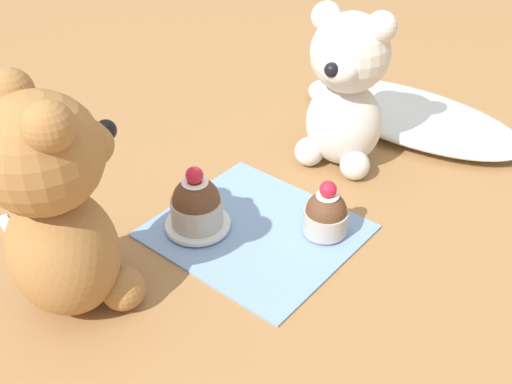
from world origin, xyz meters
TOP-DOWN VIEW (x-y plane):
  - ground_plane at (0.00, 0.00)m, footprint 4.00×4.00m
  - knitted_placemat at (0.00, 0.00)m, footprint 0.21×0.19m
  - tulle_cloth at (0.02, 0.33)m, footprint 0.34×0.16m
  - teddy_bear_cream at (-0.01, 0.19)m, footprint 0.11×0.12m
  - teddy_bear_tan at (-0.07, -0.19)m, footprint 0.13×0.13m
  - cupcake_near_cream_bear at (0.06, 0.05)m, footprint 0.05×0.05m
  - saucer_plate at (-0.05, -0.04)m, footprint 0.07×0.07m
  - cupcake_near_tan_bear at (-0.05, -0.04)m, footprint 0.06×0.06m
  - teaspoon at (-0.20, -0.18)m, footprint 0.11×0.04m

SIDE VIEW (x-z plane):
  - ground_plane at x=0.00m, z-range 0.00..0.00m
  - teaspoon at x=-0.20m, z-range 0.00..0.01m
  - knitted_placemat at x=0.00m, z-range 0.00..0.01m
  - saucer_plate at x=-0.05m, z-range 0.01..0.01m
  - tulle_cloth at x=0.02m, z-range 0.00..0.04m
  - cupcake_near_cream_bear at x=0.06m, z-range 0.00..0.06m
  - cupcake_near_tan_bear at x=-0.05m, z-range 0.00..0.07m
  - teddy_bear_cream at x=-0.01m, z-range 0.00..0.21m
  - teddy_bear_tan at x=-0.07m, z-range 0.00..0.23m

